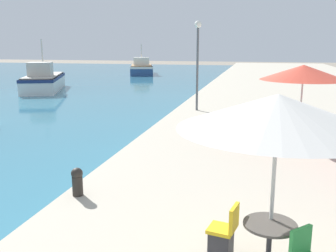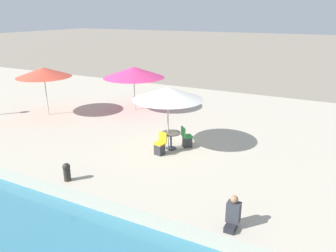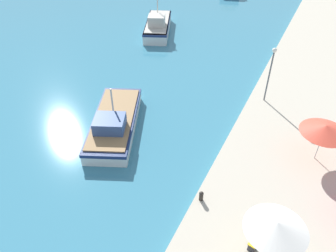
# 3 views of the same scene
# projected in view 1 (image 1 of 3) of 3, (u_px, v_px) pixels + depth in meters

# --- Properties ---
(quay_promenade) EXTENTS (16.00, 90.00, 0.56)m
(quay_promenade) POSITION_uv_depth(u_px,v_px,m) (306.00, 93.00, 29.31)
(quay_promenade) COLOR #BCB29E
(quay_promenade) RESTS_ON ground_plane
(fishing_boat_mid) EXTENTS (5.61, 8.56, 4.39)m
(fishing_boat_mid) POSITION_uv_depth(u_px,v_px,m) (44.00, 81.00, 32.54)
(fishing_boat_mid) COLOR silver
(fishing_boat_mid) RESTS_ON water_basin
(fishing_boat_far) EXTENTS (5.03, 7.90, 4.06)m
(fishing_boat_far) POSITION_uv_depth(u_px,v_px,m) (142.00, 68.00, 51.01)
(fishing_boat_far) COLOR navy
(fishing_boat_far) RESTS_ON water_basin
(cafe_umbrella_pink) EXTENTS (2.93, 2.93, 2.67)m
(cafe_umbrella_pink) POSITION_uv_depth(u_px,v_px,m) (278.00, 112.00, 5.37)
(cafe_umbrella_pink) COLOR #B7B7B7
(cafe_umbrella_pink) RESTS_ON quay_promenade
(cafe_umbrella_striped) EXTENTS (2.98, 2.98, 2.69)m
(cafe_umbrella_striped) POSITION_uv_depth(u_px,v_px,m) (303.00, 72.00, 12.98)
(cafe_umbrella_striped) COLOR #B7B7B7
(cafe_umbrella_striped) RESTS_ON quay_promenade
(cafe_table) EXTENTS (0.80, 0.80, 0.74)m
(cafe_table) POSITION_uv_depth(u_px,v_px,m) (269.00, 236.00, 5.63)
(cafe_table) COLOR #333338
(cafe_table) RESTS_ON quay_promenade
(cafe_chair_left) EXTENTS (0.50, 0.48, 0.91)m
(cafe_chair_left) POSITION_uv_depth(u_px,v_px,m) (223.00, 238.00, 5.97)
(cafe_chair_left) COLOR #2D2D33
(cafe_chair_left) RESTS_ON quay_promenade
(mooring_bollard) EXTENTS (0.26, 0.26, 0.65)m
(mooring_bollard) POSITION_uv_depth(u_px,v_px,m) (77.00, 181.00, 8.45)
(mooring_bollard) COLOR #2D2823
(mooring_bollard) RESTS_ON quay_promenade
(lamppost) EXTENTS (0.36, 0.36, 4.56)m
(lamppost) POSITION_uv_depth(u_px,v_px,m) (198.00, 50.00, 19.06)
(lamppost) COLOR #565B60
(lamppost) RESTS_ON quay_promenade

